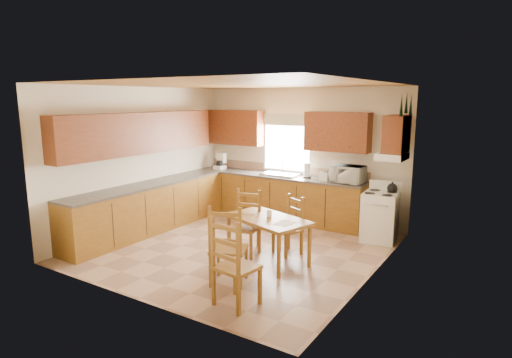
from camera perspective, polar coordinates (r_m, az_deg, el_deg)
The scene contains 35 objects.
floor at distance 7.32m, azimuth -2.28°, elevation -9.14°, with size 4.50×4.50×0.00m, color #A47E63.
ceiling at distance 6.89m, azimuth -2.45°, elevation 12.51°, with size 4.50×4.50×0.00m, color olive.
wall_left at distance 8.45m, azimuth -15.04°, elevation 2.63°, with size 4.50×4.50×0.00m, color beige.
wall_right at distance 6.01m, azimuth 15.60°, elevation -0.56°, with size 4.50×4.50×0.00m, color beige.
wall_back at distance 8.90m, azimuth 5.91°, elevation 3.33°, with size 4.50×4.50×0.00m, color beige.
wall_front at distance 5.31m, azimuth -16.29°, elevation -2.03°, with size 4.50×4.50×0.00m, color beige.
lower_cab_back at distance 8.97m, azimuth 2.80°, elevation -2.48°, with size 3.75×0.60×0.88m, color brown.
lower_cab_left at distance 8.30m, azimuth -14.08°, elevation -3.87°, with size 0.60×3.60×0.88m, color brown.
counter_back at distance 8.88m, azimuth 2.83°, elevation 0.42°, with size 3.75×0.63×0.04m, color #48413B.
counter_left at distance 8.20m, azimuth -14.23°, elevation -0.76°, with size 0.63×3.60×0.04m, color #48413B.
backsplash at distance 9.11m, azimuth 3.73°, elevation 1.37°, with size 3.75×0.01×0.18m, color #8E6D55.
upper_cab_back_left at distance 9.50m, azimuth -2.93°, elevation 6.90°, with size 1.41×0.33×0.75m, color brown.
upper_cab_back_right at distance 8.35m, azimuth 10.81°, elevation 6.20°, with size 1.25×0.33×0.75m, color brown.
upper_cab_left at distance 8.17m, azimuth -15.19°, elevation 5.93°, with size 0.33×3.60×0.75m, color brown.
upper_cab_stove at distance 7.56m, azimuth 18.23°, elevation 5.75°, with size 0.33×0.62×0.62m, color brown.
range_hood at distance 7.61m, azimuth 17.70°, elevation 2.93°, with size 0.44×0.62×0.12m, color silver.
window_frame at distance 8.98m, azimuth 4.13°, elevation 4.71°, with size 1.13×0.02×1.18m, color silver.
window_pane at distance 8.98m, azimuth 4.12°, elevation 4.71°, with size 1.05×0.01×1.10m, color white.
window_valance at distance 8.92m, azimuth 4.08°, elevation 7.89°, with size 1.19×0.01×0.24m, color #5A7143.
sink_basin at distance 8.83m, azimuth 3.25°, elevation 0.63°, with size 0.75×0.45×0.04m, color silver.
pine_decal_a at distance 7.20m, azimuth 18.83°, elevation 9.33°, with size 0.22×0.22×0.36m, color #143E1E.
pine_decal_b at distance 7.51m, azimuth 19.44°, elevation 9.63°, with size 0.22×0.22×0.36m, color #143E1E.
pine_decal_c at distance 7.82m, azimuth 19.96°, elevation 9.32°, with size 0.22×0.22×0.36m, color #143E1E.
stove at distance 7.85m, azimuth 16.15°, elevation -4.94°, with size 0.57×0.59×0.85m, color silver.
coffeemaker at distance 9.64m, azimuth -4.85°, elevation 2.38°, with size 0.21×0.25×0.35m, color silver.
paper_towel at distance 8.59m, azimuth 6.83°, elevation 1.15°, with size 0.13×0.13×0.30m, color white.
toaster at distance 8.31m, azimuth 9.13°, elevation 0.31°, with size 0.20×0.13×0.17m, color silver.
microwave at distance 8.20m, azimuth 12.16°, elevation 0.63°, with size 0.55×0.39×0.33m, color silver.
dining_table at distance 6.64m, azimuth 1.56°, elevation -8.06°, with size 1.30×0.74×0.69m, color brown.
chair_near_left at distance 5.23m, azimuth -2.60°, elevation -10.91°, with size 0.47×0.44×1.11m, color brown.
chair_near_right at distance 5.83m, azimuth -3.66°, elevation -8.63°, with size 0.46×0.44×1.11m, color brown.
chair_far_left at distance 6.84m, azimuth -1.57°, elevation -5.99°, with size 0.43×0.41×1.04m, color brown.
chair_far_right at distance 6.92m, azimuth 4.22°, elevation -6.23°, with size 0.39×0.38×0.94m, color brown.
table_paper at distance 6.26m, azimuth 3.81°, elevation -5.89°, with size 0.23×0.31×0.00m, color white.
table_card at distance 6.56m, azimuth 1.78°, elevation -4.61°, with size 0.08×0.02×0.11m, color white.
Camera 1 is at (3.92, -5.66, 2.48)m, focal length 30.00 mm.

